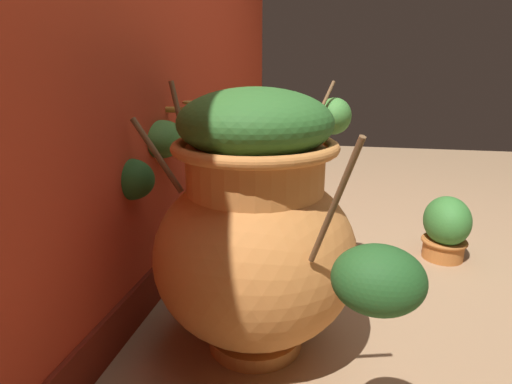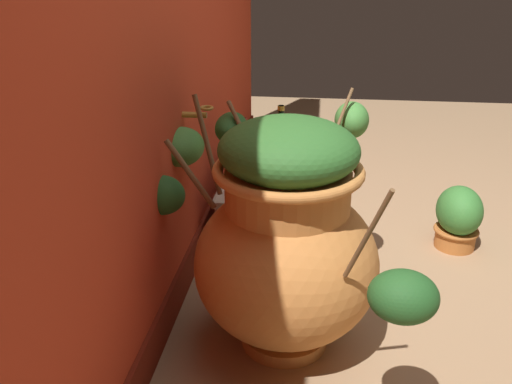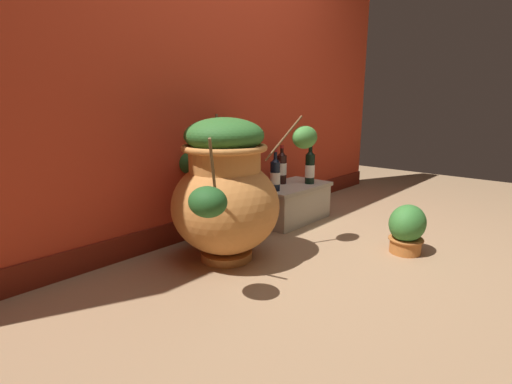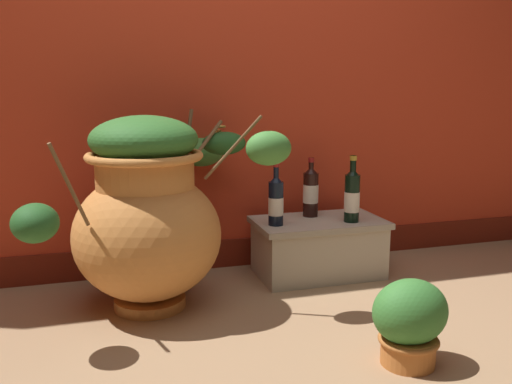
% 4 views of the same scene
% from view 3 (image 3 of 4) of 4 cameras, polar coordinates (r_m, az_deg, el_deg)
% --- Properties ---
extents(ground_plane, '(7.00, 7.00, 0.00)m').
position_cam_3_polar(ground_plane, '(2.31, 14.61, -11.02)').
color(ground_plane, '#9E7A56').
extents(back_wall, '(4.40, 0.33, 2.60)m').
position_cam_3_polar(back_wall, '(2.88, -6.75, 20.34)').
color(back_wall, red).
rests_on(back_wall, ground_plane).
extents(terracotta_urn, '(1.09, 0.98, 0.87)m').
position_cam_3_polar(terracotta_urn, '(2.24, -4.68, 0.33)').
color(terracotta_urn, '#CC7F3D').
rests_on(terracotta_urn, ground_plane).
extents(stone_ledge, '(0.67, 0.39, 0.30)m').
position_cam_3_polar(stone_ledge, '(3.06, 5.31, -1.36)').
color(stone_ledge, '#B2A893').
rests_on(stone_ledge, ground_plane).
extents(wine_bottle_left, '(0.08, 0.08, 0.32)m').
position_cam_3_polar(wine_bottle_left, '(3.05, 3.95, 3.87)').
color(wine_bottle_left, black).
rests_on(wine_bottle_left, stone_ledge).
extents(wine_bottle_middle, '(0.08, 0.08, 0.32)m').
position_cam_3_polar(wine_bottle_middle, '(2.79, 2.96, 2.78)').
color(wine_bottle_middle, black).
rests_on(wine_bottle_middle, stone_ledge).
extents(wine_bottle_right, '(0.08, 0.08, 0.34)m').
position_cam_3_polar(wine_bottle_right, '(3.07, 8.27, 3.87)').
color(wine_bottle_right, black).
rests_on(wine_bottle_right, stone_ledge).
extents(potted_shrub, '(0.28, 0.22, 0.32)m').
position_cam_3_polar(potted_shrub, '(2.56, 22.14, -5.19)').
color(potted_shrub, '#C17033').
rests_on(potted_shrub, ground_plane).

